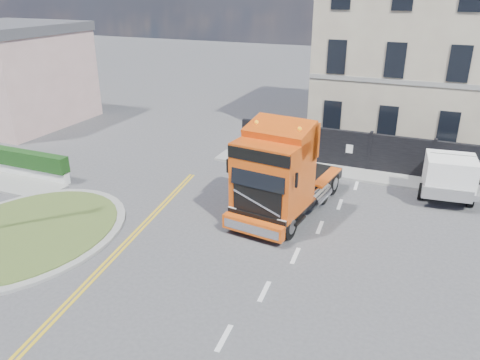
% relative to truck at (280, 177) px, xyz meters
% --- Properties ---
extents(ground, '(120.00, 120.00, 0.00)m').
position_rel_truck_xyz_m(ground, '(-1.43, -2.26, -1.79)').
color(ground, '#424244').
rests_on(ground, ground).
extents(traffic_island, '(6.80, 6.80, 0.17)m').
position_rel_truck_xyz_m(traffic_island, '(-8.43, -5.26, -1.71)').
color(traffic_island, gray).
rests_on(traffic_island, ground).
extents(hedge_wall, '(8.00, 0.55, 1.35)m').
position_rel_truck_xyz_m(hedge_wall, '(-14.43, -0.76, -1.05)').
color(hedge_wall, silver).
rests_on(hedge_wall, ground).
extents(seaside_bldg_pink, '(8.00, 8.00, 6.00)m').
position_rel_truck_xyz_m(seaside_bldg_pink, '(-21.43, 6.74, 1.21)').
color(seaside_bldg_pink, beige).
rests_on(seaside_bldg_pink, ground).
extents(hoarding_fence, '(18.80, 0.25, 2.00)m').
position_rel_truck_xyz_m(hoarding_fence, '(5.12, 6.74, -0.79)').
color(hoarding_fence, black).
rests_on(hoarding_fence, ground).
extents(georgian_building, '(12.30, 10.30, 12.80)m').
position_rel_truck_xyz_m(georgian_building, '(4.57, 14.24, 3.98)').
color(georgian_building, '#C2B89A').
rests_on(georgian_building, ground).
extents(pavement_far, '(20.00, 1.60, 0.12)m').
position_rel_truck_xyz_m(pavement_far, '(4.57, 5.84, -1.73)').
color(pavement_far, gray).
rests_on(pavement_far, ground).
extents(truck, '(3.28, 6.92, 3.99)m').
position_rel_truck_xyz_m(truck, '(0.00, 0.00, 0.00)').
color(truck, black).
rests_on(truck, ground).
extents(flatbed_pickup, '(2.51, 5.26, 2.11)m').
position_rel_truck_xyz_m(flatbed_pickup, '(6.32, 4.76, -0.65)').
color(flatbed_pickup, slate).
rests_on(flatbed_pickup, ground).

